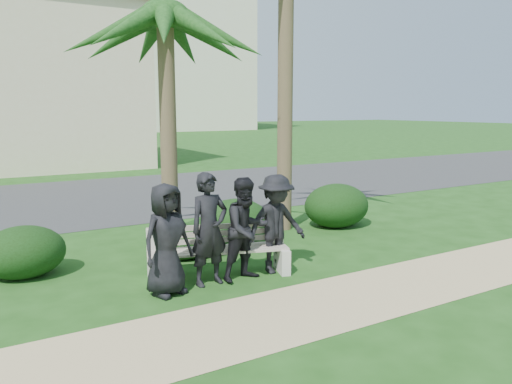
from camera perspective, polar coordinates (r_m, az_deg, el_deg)
ground at (r=8.42m, az=1.59°, el=-8.38°), size 160.00×160.00×0.00m
footpath at (r=7.05m, az=9.55°, el=-12.15°), size 30.00×1.60×0.01m
asphalt_street at (r=15.60m, az=-14.21°, el=-0.31°), size 160.00×8.00×0.01m
stucco_bldg_right at (r=25.02m, az=-23.44°, el=11.23°), size 8.40×8.40×7.30m
hotel_tower at (r=65.33m, az=-14.62°, el=18.77°), size 26.00×18.00×37.30m
park_bench at (r=7.84m, az=-4.37°, el=-7.13°), size 2.32×1.12×0.76m
man_a at (r=7.06m, az=-10.16°, el=-5.36°), size 0.89×0.71×1.58m
man_b at (r=7.36m, az=-5.37°, el=-4.25°), size 0.65×0.46×1.68m
man_c at (r=7.54m, az=-1.11°, el=-4.27°), size 0.85×0.71×1.58m
man_d at (r=7.89m, az=2.30°, el=-3.67°), size 1.04×0.63×1.57m
hedge_a at (r=8.58m, az=-25.07°, el=-6.08°), size 1.27×1.05×0.83m
hedge_b at (r=8.83m, az=-8.16°, el=-5.44°), size 0.98×0.81×0.64m
hedge_c at (r=9.01m, az=-6.00°, el=-5.00°), size 1.03×0.85×0.67m
hedge_d at (r=9.56m, az=-2.42°, el=-3.35°), size 1.41×1.16×0.92m
hedge_e at (r=11.19m, az=8.82°, el=-1.89°), size 1.20×0.99×0.78m
hedge_f at (r=11.18m, az=9.19°, el=-1.40°), size 1.51×1.24×0.98m
palm_left at (r=9.92m, az=-10.37°, el=19.05°), size 3.00×3.00×5.21m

